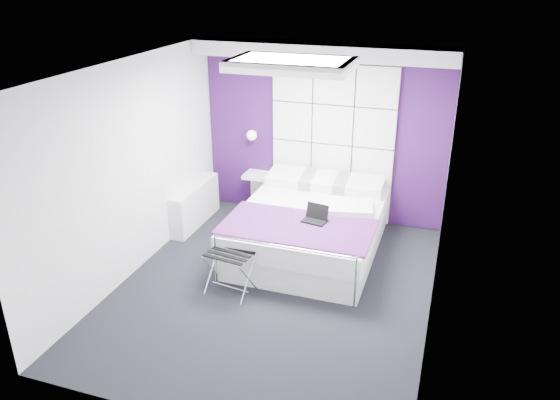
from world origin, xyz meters
name	(u,v)px	position (x,y,z in m)	size (l,w,h in m)	color
floor	(275,287)	(0.00, 0.00, 0.00)	(4.40, 4.40, 0.00)	black
ceiling	(274,68)	(0.00, 0.00, 2.60)	(4.40, 4.40, 0.00)	white
wall_back	(323,133)	(0.00, 2.20, 1.30)	(3.60, 3.60, 0.00)	silver
wall_left	(133,169)	(-1.80, 0.00, 1.30)	(4.40, 4.40, 0.00)	silver
wall_right	(443,208)	(1.80, 0.00, 1.30)	(4.40, 4.40, 0.00)	silver
accent_wall	(323,133)	(0.00, 2.19, 1.30)	(3.58, 0.02, 2.58)	#371049
soffit	(322,51)	(0.00, 1.95, 2.50)	(3.58, 0.50, 0.20)	white
headboard	(332,144)	(0.15, 2.14, 1.17)	(1.80, 0.08, 2.30)	white
skylight	(291,63)	(0.00, 0.60, 2.55)	(1.36, 0.86, 0.12)	white
wall_lamp	(253,134)	(-1.05, 2.06, 1.22)	(0.15, 0.15, 0.15)	white
radiator	(195,205)	(-1.69, 1.30, 0.30)	(0.22, 1.20, 0.60)	white
bed	(309,228)	(0.14, 1.03, 0.33)	(1.85, 2.24, 0.78)	white
nightstand	(261,175)	(-0.92, 2.02, 0.60)	(0.49, 0.38, 0.05)	white
luggage_rack	(230,273)	(-0.47, -0.24, 0.25)	(0.52, 0.38, 0.51)	silver
laptop	(315,217)	(0.31, 0.67, 0.68)	(0.29, 0.21, 0.21)	black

